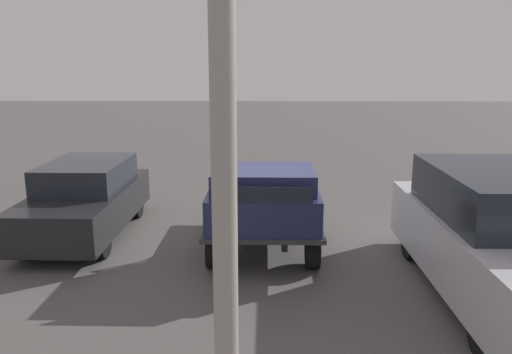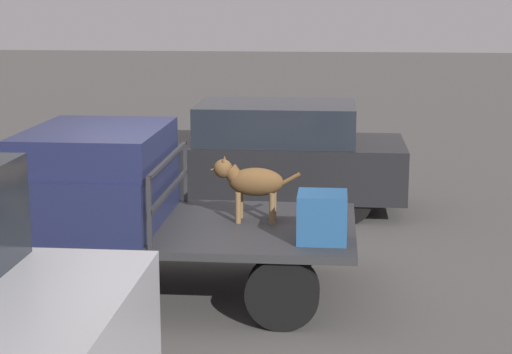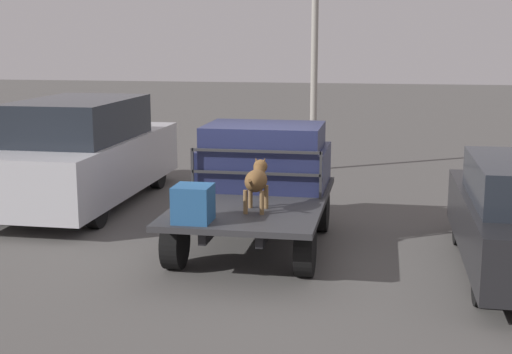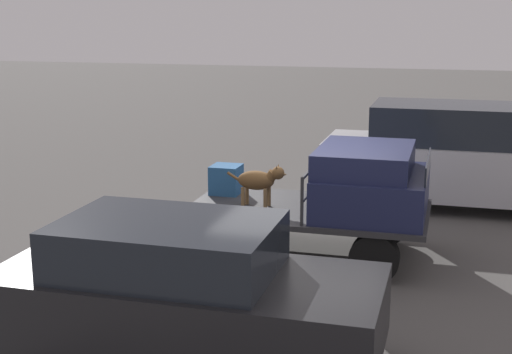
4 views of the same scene
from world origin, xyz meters
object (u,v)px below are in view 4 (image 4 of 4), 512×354
object	(u,v)px
cargo_crate	(226,179)
parked_pickup_far	(458,157)
flatbed_truck	(308,220)
parked_sedan	(183,292)
dog	(260,180)

from	to	relation	value
cargo_crate	parked_pickup_far	xyz separation A→B (m)	(3.69, 3.09, -0.02)
flatbed_truck	parked_sedan	xyz separation A→B (m)	(-0.59, -3.77, 0.22)
flatbed_truck	parked_pickup_far	world-z (taller)	parked_pickup_far
parked_sedan	flatbed_truck	bearing A→B (deg)	79.91
parked_sedan	cargo_crate	bearing A→B (deg)	100.59
dog	parked_sedan	distance (m)	3.63
dog	cargo_crate	bearing A→B (deg)	135.33
dog	parked_sedan	xyz separation A→B (m)	(0.13, -3.60, -0.40)
dog	parked_pickup_far	bearing A→B (deg)	49.45
flatbed_truck	dog	world-z (taller)	dog
flatbed_truck	parked_sedan	world-z (taller)	parked_sedan
flatbed_truck	parked_pickup_far	size ratio (longest dim) A/B	0.70
flatbed_truck	cargo_crate	size ratio (longest dim) A/B	7.69
dog	parked_pickup_far	xyz separation A→B (m)	(2.93, 3.77, -0.21)
flatbed_truck	dog	bearing A→B (deg)	-166.91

